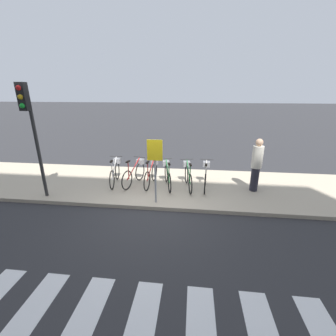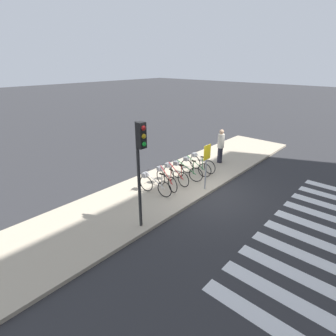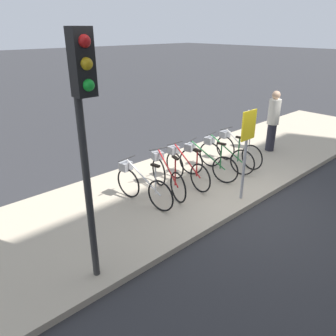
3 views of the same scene
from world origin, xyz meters
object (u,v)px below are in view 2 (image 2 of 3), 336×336
object	(u,v)px
parked_bicycle_0	(153,184)
parked_bicycle_2	(174,174)
traffic_light	(140,155)
parked_bicycle_4	(194,166)
pedestrian	(221,145)
parked_bicycle_1	(165,178)
parked_bicycle_5	(201,162)
parked_bicycle_3	(184,170)
sign_post	(207,160)

from	to	relation	value
parked_bicycle_0	parked_bicycle_2	world-z (taller)	same
parked_bicycle_0	traffic_light	size ratio (longest dim) A/B	0.46
parked_bicycle_4	pedestrian	bearing A→B (deg)	-1.16
parked_bicycle_1	parked_bicycle_5	world-z (taller)	same
parked_bicycle_1	pedestrian	bearing A→B (deg)	-1.76
parked_bicycle_2	parked_bicycle_3	size ratio (longest dim) A/B	1.02
parked_bicycle_0	pedestrian	xyz separation A→B (m)	(4.89, -0.11, 0.51)
pedestrian	parked_bicycle_3	bearing A→B (deg)	179.24
parked_bicycle_4	sign_post	world-z (taller)	sign_post
parked_bicycle_2	pedestrian	xyz separation A→B (m)	(3.55, -0.14, 0.51)
parked_bicycle_4	traffic_light	size ratio (longest dim) A/B	0.46
parked_bicycle_4	parked_bicycle_5	distance (m)	0.61
parked_bicycle_2	parked_bicycle_3	world-z (taller)	same
parked_bicycle_5	parked_bicycle_3	bearing A→B (deg)	-177.82
parked_bicycle_1	traffic_light	world-z (taller)	traffic_light
parked_bicycle_4	pedestrian	xyz separation A→B (m)	(2.24, -0.05, 0.51)
parked_bicycle_5	parked_bicycle_4	bearing A→B (deg)	-175.78
parked_bicycle_2	parked_bicycle_4	distance (m)	1.31
parked_bicycle_5	traffic_light	xyz separation A→B (m)	(-5.14, -1.38, 2.05)
parked_bicycle_0	parked_bicycle_2	distance (m)	1.34
parked_bicycle_4	parked_bicycle_1	bearing A→B (deg)	177.53
parked_bicycle_4	sign_post	distance (m)	1.82
parked_bicycle_2	pedestrian	distance (m)	3.59
parked_bicycle_5	pedestrian	world-z (taller)	pedestrian
parked_bicycle_0	traffic_light	bearing A→B (deg)	-143.18
parked_bicycle_1	parked_bicycle_5	xyz separation A→B (m)	(2.53, -0.04, 0.00)
sign_post	parked_bicycle_4	bearing A→B (deg)	54.12
parked_bicycle_5	parked_bicycle_1	bearing A→B (deg)	179.15
parked_bicycle_2	parked_bicycle_3	xyz separation A→B (m)	(0.59, -0.10, 0.00)
parked_bicycle_3	traffic_light	xyz separation A→B (m)	(-3.81, -1.33, 2.05)
parked_bicycle_2	pedestrian	world-z (taller)	pedestrian
parked_bicycle_3	parked_bicycle_4	world-z (taller)	same
parked_bicycle_5	sign_post	bearing A→B (deg)	-139.19
parked_bicycle_1	traffic_light	distance (m)	3.61
parked_bicycle_4	traffic_light	distance (m)	5.15
parked_bicycle_1	sign_post	bearing A→B (deg)	-54.35
parked_bicycle_4	traffic_light	xyz separation A→B (m)	(-4.53, -1.34, 2.05)
pedestrian	traffic_light	size ratio (longest dim) A/B	0.52
parked_bicycle_1	parked_bicycle_5	distance (m)	2.53
sign_post	parked_bicycle_5	bearing A→B (deg)	40.81
parked_bicycle_4	parked_bicycle_5	size ratio (longest dim) A/B	0.99
parked_bicycle_0	parked_bicycle_4	xyz separation A→B (m)	(2.65, -0.07, 0.00)
traffic_light	sign_post	size ratio (longest dim) A/B	1.77
parked_bicycle_4	parked_bicycle_5	world-z (taller)	same
parked_bicycle_1	sign_post	xyz separation A→B (m)	(0.98, -1.37, 0.89)
parked_bicycle_0	parked_bicycle_4	size ratio (longest dim) A/B	1.01
sign_post	parked_bicycle_3	bearing A→B (deg)	80.85
parked_bicycle_0	traffic_light	distance (m)	3.11
parked_bicycle_1	parked_bicycle_3	xyz separation A→B (m)	(1.19, -0.09, 0.00)
parked_bicycle_5	traffic_light	world-z (taller)	traffic_light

